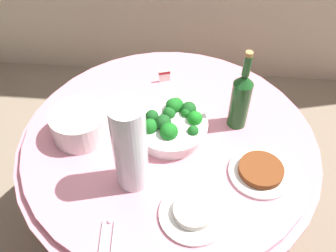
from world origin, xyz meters
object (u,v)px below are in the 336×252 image
object	(u,v)px
decorative_fruit_vase	(130,151)
food_plate_rice	(193,213)
broccoli_bowl	(171,125)
label_placard_front	(164,75)
plate_stack	(79,124)
wine_bottle	(241,99)
serving_tongs	(107,243)
food_plate_stir_fry	(260,171)

from	to	relation	value
decorative_fruit_vase	food_plate_rice	distance (m)	0.28
broccoli_bowl	label_placard_front	size ratio (longest dim) A/B	5.09
plate_stack	label_placard_front	xyz separation A→B (m)	(0.29, 0.35, -0.02)
wine_bottle	serving_tongs	distance (m)	0.69
food_plate_stir_fry	decorative_fruit_vase	bearing A→B (deg)	-172.07
food_plate_rice	food_plate_stir_fry	xyz separation A→B (m)	(0.23, 0.18, 0.00)
wine_bottle	decorative_fruit_vase	size ratio (longest dim) A/B	0.99
broccoli_bowl	decorative_fruit_vase	world-z (taller)	decorative_fruit_vase
decorative_fruit_vase	food_plate_rice	bearing A→B (deg)	-29.93
food_plate_rice	food_plate_stir_fry	distance (m)	0.29
plate_stack	serving_tongs	xyz separation A→B (m)	(0.18, -0.43, -0.05)
broccoli_bowl	decorative_fruit_vase	size ratio (longest dim) A/B	0.82
wine_bottle	serving_tongs	world-z (taller)	wine_bottle
food_plate_stir_fry	serving_tongs	bearing A→B (deg)	-147.87
plate_stack	decorative_fruit_vase	size ratio (longest dim) A/B	0.62
broccoli_bowl	food_plate_rice	size ratio (longest dim) A/B	1.27
decorative_fruit_vase	serving_tongs	xyz separation A→B (m)	(-0.05, -0.24, -0.15)
serving_tongs	food_plate_stir_fry	bearing A→B (deg)	32.13
food_plate_stir_fry	label_placard_front	size ratio (longest dim) A/B	4.00
broccoli_bowl	label_placard_front	distance (m)	0.32
food_plate_rice	label_placard_front	bearing A→B (deg)	103.03
label_placard_front	food_plate_stir_fry	bearing A→B (deg)	-51.73
wine_bottle	food_plate_stir_fry	bearing A→B (deg)	-73.48
wine_bottle	food_plate_stir_fry	world-z (taller)	wine_bottle
decorative_fruit_vase	label_placard_front	world-z (taller)	decorative_fruit_vase
wine_bottle	serving_tongs	bearing A→B (deg)	-126.86
plate_stack	label_placard_front	bearing A→B (deg)	50.65
food_plate_rice	label_placard_front	distance (m)	0.68
serving_tongs	plate_stack	bearing A→B (deg)	113.15
broccoli_bowl	wine_bottle	world-z (taller)	wine_bottle
wine_bottle	food_plate_rice	size ratio (longest dim) A/B	1.53
plate_stack	label_placard_front	world-z (taller)	plate_stack
decorative_fruit_vase	food_plate_stir_fry	bearing A→B (deg)	7.93
plate_stack	wine_bottle	xyz separation A→B (m)	(0.59, 0.11, 0.07)
broccoli_bowl	decorative_fruit_vase	distance (m)	0.28
food_plate_rice	food_plate_stir_fry	size ratio (longest dim) A/B	1.00
serving_tongs	food_plate_rice	distance (m)	0.28
broccoli_bowl	wine_bottle	size ratio (longest dim) A/B	0.83
food_plate_rice	label_placard_front	world-z (taller)	label_placard_front
decorative_fruit_vase	broccoli_bowl	bearing A→B (deg)	63.80
label_placard_front	broccoli_bowl	bearing A→B (deg)	-80.01
serving_tongs	wine_bottle	bearing A→B (deg)	53.14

